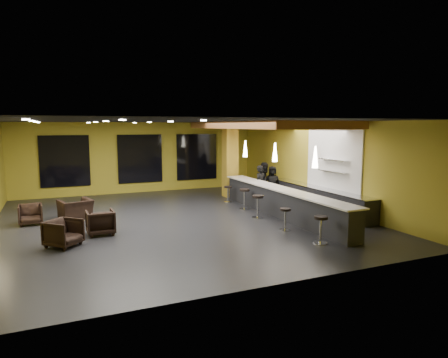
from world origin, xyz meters
name	(u,v)px	position (x,y,z in m)	size (l,w,h in m)	color
floor	(178,221)	(0.00, 0.00, -0.05)	(12.00, 13.00, 0.10)	black
ceiling	(177,119)	(0.00, 0.00, 3.55)	(12.00, 13.00, 0.10)	black
wall_back	(140,158)	(0.00, 6.55, 1.75)	(12.00, 0.10, 3.50)	olive
wall_front	(271,205)	(0.00, -6.55, 1.75)	(12.00, 0.10, 3.50)	olive
wall_right	(319,164)	(6.05, 0.00, 1.75)	(0.10, 13.00, 3.50)	olive
wood_soffit	(264,125)	(4.00, 1.00, 3.36)	(3.60, 8.00, 0.28)	#93572B
window_left	(65,161)	(-3.50, 6.44, 1.70)	(2.20, 0.06, 2.40)	black
window_center	(140,159)	(0.00, 6.44, 1.70)	(2.20, 0.06, 2.40)	black
window_right	(197,157)	(3.00, 6.44, 1.70)	(2.20, 0.06, 2.40)	black
tile_backsplash	(333,160)	(5.96, -1.00, 2.00)	(0.06, 3.20, 2.40)	white
bar_counter	(281,203)	(3.65, -1.00, 0.50)	(0.60, 8.00, 1.00)	black
bar_top	(281,189)	(3.65, -1.00, 1.02)	(0.78, 8.10, 0.05)	silver
prep_counter	(317,199)	(5.65, -0.50, 0.43)	(0.70, 6.00, 0.86)	black
prep_top	(318,188)	(5.65, -0.50, 0.89)	(0.72, 6.00, 0.03)	silver
wall_shelf_lower	(333,171)	(5.82, -1.20, 1.60)	(0.30, 1.50, 0.03)	silver
wall_shelf_upper	(334,160)	(5.82, -1.20, 2.05)	(0.30, 1.50, 0.03)	silver
column	(230,160)	(3.65, 3.60, 1.75)	(0.60, 0.60, 3.50)	olive
pendant_0	(315,157)	(3.65, -3.00, 2.35)	(0.20, 0.20, 0.70)	white
pendant_1	(275,152)	(3.65, -0.50, 2.35)	(0.20, 0.20, 0.70)	white
pendant_2	(245,149)	(3.65, 2.00, 2.35)	(0.20, 0.20, 0.70)	white
staff_a	(261,185)	(4.15, 1.48, 0.82)	(0.60, 0.39, 1.65)	black
staff_b	(265,182)	(4.61, 1.93, 0.86)	(0.84, 0.65, 1.73)	black
staff_c	(272,183)	(5.02, 2.01, 0.77)	(0.75, 0.49, 1.54)	black
armchair_a	(64,233)	(-3.85, -1.80, 0.38)	(0.81, 0.83, 0.76)	black
armchair_b	(100,222)	(-2.77, -0.91, 0.38)	(0.81, 0.84, 0.76)	black
armchair_c	(31,214)	(-4.81, 1.32, 0.35)	(0.75, 0.77, 0.70)	black
armchair_d	(76,209)	(-3.36, 1.63, 0.35)	(1.07, 0.94, 0.70)	black
bar_stool_0	(321,226)	(2.86, -4.42, 0.51)	(0.40, 0.40, 0.80)	silver
bar_stool_1	(285,216)	(2.72, -2.78, 0.46)	(0.36, 0.36, 0.72)	silver
bar_stool_2	(258,204)	(2.73, -0.90, 0.53)	(0.42, 0.42, 0.84)	silver
bar_stool_3	(244,196)	(2.95, 0.64, 0.53)	(0.42, 0.42, 0.83)	silver
bar_stool_4	(228,192)	(2.96, 2.28, 0.46)	(0.36, 0.36, 0.71)	silver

